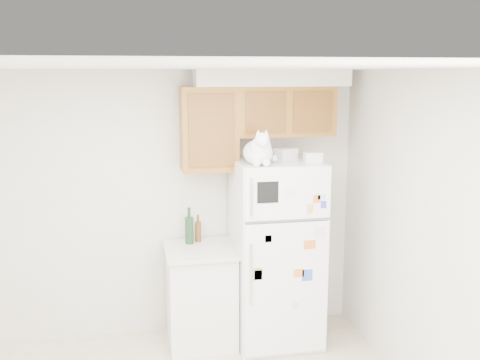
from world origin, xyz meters
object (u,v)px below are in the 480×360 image
object	(u,v)px
storage_box_front	(313,157)
bottle_amber	(198,228)
storage_box_back	(286,154)
bottle_green	(189,226)
base_counter	(201,295)
cat	(259,151)
refrigerator	(276,252)

from	to	relation	value
storage_box_front	bottle_amber	bearing A→B (deg)	161.60
storage_box_back	bottle_green	xyz separation A→B (m)	(-0.87, 0.13, -0.66)
storage_box_back	bottle_green	size ratio (longest dim) A/B	0.53
base_counter	cat	distance (m)	1.46
refrigerator	cat	bearing A→B (deg)	-139.17
bottle_amber	storage_box_back	bearing A→B (deg)	-12.63
refrigerator	bottle_green	xyz separation A→B (m)	(-0.77, 0.21, 0.24)
refrigerator	storage_box_front	xyz separation A→B (m)	(0.28, -0.15, 0.89)
base_counter	storage_box_front	distance (m)	1.62
refrigerator	cat	world-z (taller)	cat
base_counter	bottle_green	world-z (taller)	bottle_green
refrigerator	cat	size ratio (longest dim) A/B	3.79
bottle_amber	cat	bearing A→B (deg)	-42.23
storage_box_front	bottle_green	xyz separation A→B (m)	(-1.05, 0.35, -0.65)
base_counter	storage_box_back	size ratio (longest dim) A/B	5.11
refrigerator	base_counter	bearing A→B (deg)	173.91
storage_box_back	base_counter	bearing A→B (deg)	156.58
base_counter	storage_box_back	xyz separation A→B (m)	(0.79, 0.00, 1.29)
storage_box_front	bottle_green	distance (m)	1.29
base_counter	cat	xyz separation A→B (m)	(0.48, -0.25, 1.36)
cat	storage_box_front	bearing A→B (deg)	3.91
bottle_green	cat	bearing A→B (deg)	-34.54
storage_box_back	cat	bearing A→B (deg)	-163.82
refrigerator	storage_box_back	distance (m)	0.91
refrigerator	bottle_amber	distance (m)	0.76
base_counter	bottle_amber	size ratio (longest dim) A/B	3.60
refrigerator	bottle_amber	bearing A→B (deg)	159.83
bottle_green	storage_box_front	bearing A→B (deg)	-18.61
cat	storage_box_back	xyz separation A→B (m)	(0.31, 0.26, -0.07)
bottle_green	bottle_amber	world-z (taller)	bottle_green
refrigerator	base_counter	distance (m)	0.79
cat	storage_box_back	world-z (taller)	cat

